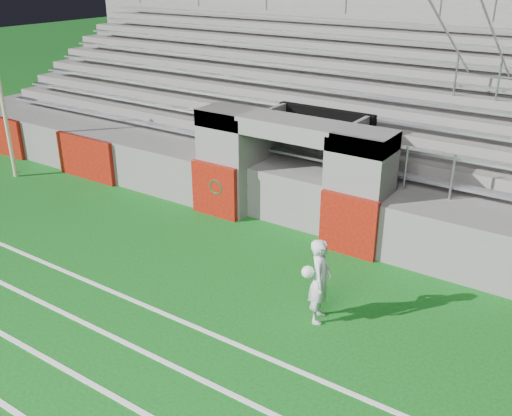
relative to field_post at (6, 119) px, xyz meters
The scene contains 5 objects.
ground 8.77m from the field_post, 12.55° to the right, with size 90.00×90.00×0.00m, color #0D5113.
field_post is the anchor object (origin of this frame).
stadium_structure 10.38m from the field_post, 35.99° to the left, with size 26.00×8.48×5.42m.
goalkeeper_with_ball 11.00m from the field_post, ahead, with size 0.54×0.66×1.57m.
hose_coil 6.83m from the field_post, ahead, with size 0.52×0.14×0.52m.
Camera 1 is at (6.30, -7.25, 5.87)m, focal length 40.00 mm.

